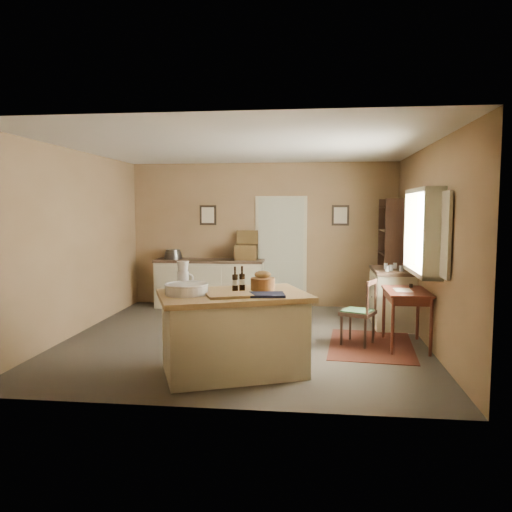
{
  "coord_description": "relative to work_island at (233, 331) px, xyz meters",
  "views": [
    {
      "loc": [
        0.97,
        -6.9,
        1.85
      ],
      "look_at": [
        0.12,
        0.37,
        1.15
      ],
      "focal_mm": 35.0,
      "sensor_mm": 36.0,
      "label": 1
    }
  ],
  "objects": [
    {
      "name": "desk_chair",
      "position": [
        1.5,
        1.34,
        -0.04
      ],
      "size": [
        0.54,
        0.54,
        0.88
      ],
      "primitive_type": null,
      "rotation": [
        0.0,
        0.0,
        -0.43
      ],
      "color": "black",
      "rests_on": "ground"
    },
    {
      "name": "right_cabinet",
      "position": [
        2.13,
        2.56,
        -0.02
      ],
      "size": [
        0.6,
        1.08,
        0.99
      ],
      "color": "beige",
      "rests_on": "ground"
    },
    {
      "name": "ground",
      "position": [
        -0.07,
        1.47,
        -0.48
      ],
      "size": [
        5.0,
        5.0,
        0.0
      ],
      "primitive_type": "plane",
      "color": "#51493E",
      "rests_on": "ground"
    },
    {
      "name": "wall_right",
      "position": [
        2.43,
        1.47,
        0.87
      ],
      "size": [
        0.1,
        5.0,
        2.7
      ],
      "primitive_type": "cube",
      "color": "#8D6E4D",
      "rests_on": "ground"
    },
    {
      "name": "window",
      "position": [
        2.35,
        1.27,
        1.07
      ],
      "size": [
        0.25,
        1.99,
        1.12
      ],
      "color": "beige",
      "rests_on": "ground"
    },
    {
      "name": "ceiling",
      "position": [
        -0.07,
        1.47,
        2.22
      ],
      "size": [
        5.0,
        5.0,
        0.0
      ],
      "primitive_type": "plane",
      "color": "silver",
      "rests_on": "wall_back"
    },
    {
      "name": "writing_desk",
      "position": [
        2.13,
        1.31,
        0.19
      ],
      "size": [
        0.55,
        0.9,
        0.82
      ],
      "color": "#3C1710",
      "rests_on": "ground"
    },
    {
      "name": "framed_prints",
      "position": [
        0.13,
        3.95,
        1.24
      ],
      "size": [
        2.82,
        0.02,
        0.38
      ],
      "color": "black",
      "rests_on": "ground"
    },
    {
      "name": "sideboard",
      "position": [
        -1.03,
        3.67,
        -0.0
      ],
      "size": [
        2.03,
        0.58,
        1.18
      ],
      "color": "beige",
      "rests_on": "ground"
    },
    {
      "name": "work_island",
      "position": [
        0.0,
        0.0,
        0.0
      ],
      "size": [
        1.89,
        1.58,
        1.2
      ],
      "rotation": [
        0.0,
        0.0,
        0.38
      ],
      "color": "beige",
      "rests_on": "ground"
    },
    {
      "name": "wall_back",
      "position": [
        -0.07,
        3.97,
        0.87
      ],
      "size": [
        5.0,
        0.1,
        2.7
      ],
      "primitive_type": "cube",
      "color": "#8D6E4D",
      "rests_on": "ground"
    },
    {
      "name": "shelving_unit",
      "position": [
        2.28,
        3.47,
        0.52
      ],
      "size": [
        0.34,
        0.91,
        2.02
      ],
      "color": "black",
      "rests_on": "ground"
    },
    {
      "name": "door",
      "position": [
        0.28,
        3.94,
        0.57
      ],
      "size": [
        0.97,
        0.06,
        2.11
      ],
      "primitive_type": "cube",
      "color": "#B3B399",
      "rests_on": "ground"
    },
    {
      "name": "rug",
      "position": [
        1.68,
        1.31,
        -0.48
      ],
      "size": [
        1.23,
        1.69,
        0.01
      ],
      "primitive_type": "cube",
      "rotation": [
        0.0,
        0.0,
        -0.09
      ],
      "color": "#522012",
      "rests_on": "ground"
    },
    {
      "name": "wall_front",
      "position": [
        -0.07,
        -1.03,
        0.87
      ],
      "size": [
        5.0,
        0.1,
        2.7
      ],
      "primitive_type": "cube",
      "color": "#8D6E4D",
      "rests_on": "ground"
    },
    {
      "name": "wall_left",
      "position": [
        -2.57,
        1.47,
        0.87
      ],
      "size": [
        0.1,
        5.0,
        2.7
      ],
      "primitive_type": "cube",
      "color": "#8D6E4D",
      "rests_on": "ground"
    }
  ]
}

